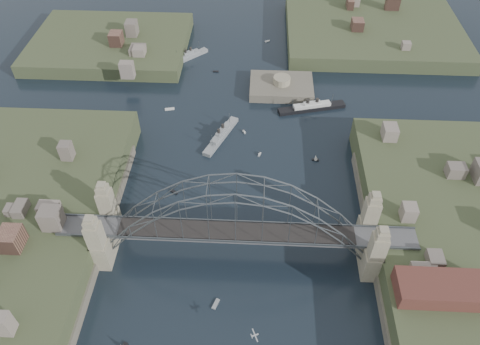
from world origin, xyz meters
name	(u,v)px	position (x,y,z in m)	size (l,w,h in m)	color
ground	(236,252)	(0.00, 0.00, 0.00)	(500.00, 500.00, 0.00)	black
bridge	(236,221)	(0.00, 0.00, 12.32)	(84.00, 13.80, 24.60)	#535356
shore_west	(6,238)	(-57.32, 0.00, 1.97)	(50.50, 90.00, 12.00)	#394427
shore_east	(475,257)	(57.32, 0.00, 1.97)	(50.50, 90.00, 12.00)	#394427
headland_nw	(111,48)	(-55.00, 95.00, 0.50)	(60.00, 45.00, 9.00)	#394427
headland_ne	(372,35)	(50.00, 110.00, 0.75)	(70.00, 55.00, 9.50)	#394427
fort_island	(281,91)	(12.00, 70.00, -0.34)	(22.00, 16.00, 9.40)	#5C5648
wharf_shed	(445,289)	(44.00, -14.00, 10.00)	(20.00, 8.00, 4.00)	#592D26
naval_cruiser_near	(221,136)	(-7.18, 43.20, 0.91)	(9.95, 19.04, 5.86)	gray
naval_cruiser_far	(189,56)	(-23.37, 89.51, 0.90)	(13.96, 13.59, 5.78)	gray
ocean_liner	(312,107)	(22.08, 59.30, 0.87)	(22.95, 8.87, 5.62)	black
aeroplane	(254,335)	(4.91, -24.68, 7.28)	(1.64, 2.79, 0.43)	#BABEC2
small_boat_a	(174,192)	(-18.49, 19.34, 0.15)	(2.49, 1.84, 0.45)	silver
small_boat_b	(260,154)	(5.03, 35.79, 0.29)	(1.08, 1.91, 1.43)	silver
small_boat_c	(216,304)	(-3.88, -14.32, 0.15)	(1.74, 2.80, 0.45)	silver
small_boat_d	(316,158)	(21.70, 34.30, 0.93)	(2.11, 1.17, 2.38)	silver
small_boat_e	(170,109)	(-25.64, 56.93, 0.15)	(3.32, 1.66, 0.45)	silver
small_boat_f	(244,132)	(-0.12, 46.08, 0.29)	(1.29, 1.77, 1.43)	silver
small_boat_h	(216,72)	(-12.13, 80.67, 0.15)	(2.05, 0.72, 0.45)	silver
small_boat_i	(373,219)	(35.40, 12.36, 0.15)	(1.60, 2.14, 0.45)	silver
small_boat_k	(267,41)	(6.87, 103.99, 0.15)	(2.09, 1.55, 0.45)	silver
small_boat_l	(115,157)	(-38.31, 32.58, 0.28)	(2.87, 2.65, 1.43)	silver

